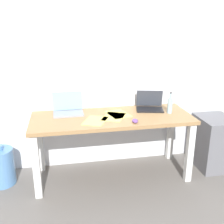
{
  "coord_description": "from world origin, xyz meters",
  "views": [
    {
      "loc": [
        -0.52,
        -2.74,
        1.74
      ],
      "look_at": [
        0.0,
        0.0,
        0.79
      ],
      "focal_mm": 43.16,
      "sensor_mm": 36.0,
      "label": 1
    }
  ],
  "objects": [
    {
      "name": "beer_bottle",
      "position": [
        0.67,
        -0.01,
        0.83
      ],
      "size": [
        0.06,
        0.06,
        0.24
      ],
      "color": "#99B7C1",
      "rests_on": "desk"
    },
    {
      "name": "paper_yellow_folder",
      "position": [
        -0.2,
        -0.11,
        0.74
      ],
      "size": [
        0.32,
        0.36,
        0.0
      ],
      "primitive_type": "cube",
      "rotation": [
        0.0,
        0.0,
        -0.44
      ],
      "color": "#F4E06B",
      "rests_on": "desk"
    },
    {
      "name": "desk",
      "position": [
        0.0,
        0.0,
        0.63
      ],
      "size": [
        1.77,
        0.67,
        0.74
      ],
      "color": "#A37A4C",
      "rests_on": "ground"
    },
    {
      "name": "ground_plane",
      "position": [
        0.0,
        0.0,
        0.0
      ],
      "size": [
        8.0,
        8.0,
        0.0
      ],
      "primitive_type": "plane",
      "color": "slate"
    },
    {
      "name": "back_wall",
      "position": [
        0.0,
        0.39,
        1.3
      ],
      "size": [
        5.2,
        0.08,
        2.6
      ],
      "primitive_type": "cube",
      "color": "white",
      "rests_on": "ground"
    },
    {
      "name": "laptop_right",
      "position": [
        0.48,
        0.16,
        0.79
      ],
      "size": [
        0.35,
        0.29,
        0.22
      ],
      "color": "black",
      "rests_on": "desk"
    },
    {
      "name": "paper_sheet_center",
      "position": [
        0.01,
        -0.02,
        0.74
      ],
      "size": [
        0.32,
        0.36,
        0.0
      ],
      "primitive_type": "cube",
      "rotation": [
        0.0,
        0.0,
        -0.45
      ],
      "color": "#F4E06B",
      "rests_on": "desk"
    },
    {
      "name": "computer_mouse",
      "position": [
        0.2,
        -0.23,
        0.75
      ],
      "size": [
        0.08,
        0.11,
        0.03
      ],
      "primitive_type": "ellipsoid",
      "rotation": [
        0.0,
        0.0,
        -0.17
      ],
      "color": "#724799",
      "rests_on": "desk"
    },
    {
      "name": "laptop_left",
      "position": [
        -0.47,
        0.18,
        0.79
      ],
      "size": [
        0.34,
        0.24,
        0.24
      ],
      "color": "gray",
      "rests_on": "desk"
    },
    {
      "name": "water_cooler_jug",
      "position": [
        -1.24,
        0.06,
        0.21
      ],
      "size": [
        0.29,
        0.29,
        0.46
      ],
      "color": "#598CC6",
      "rests_on": "ground"
    },
    {
      "name": "filing_cabinet",
      "position": [
        1.27,
        -0.02,
        0.32
      ],
      "size": [
        0.4,
        0.48,
        0.64
      ],
      "primitive_type": "cube",
      "color": "slate",
      "rests_on": "ground"
    },
    {
      "name": "paper_sheet_near_back",
      "position": [
        0.08,
        0.06,
        0.74
      ],
      "size": [
        0.28,
        0.34,
        0.0
      ],
      "primitive_type": "cube",
      "rotation": [
        0.0,
        0.0,
        0.27
      ],
      "color": "#F4E06B",
      "rests_on": "desk"
    }
  ]
}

